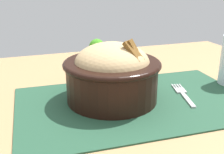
{
  "coord_description": "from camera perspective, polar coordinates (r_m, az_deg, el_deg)",
  "views": [
    {
      "loc": [
        -0.21,
        -0.47,
        0.99
      ],
      "look_at": [
        -0.04,
        0.05,
        0.79
      ],
      "focal_mm": 45.84,
      "sensor_mm": 36.0,
      "label": 1
    }
  ],
  "objects": [
    {
      "name": "fork",
      "position": [
        0.64,
        13.96,
        -3.27
      ],
      "size": [
        0.04,
        0.12,
        0.0
      ],
      "color": "#B5B5B5",
      "rests_on": "placemat"
    },
    {
      "name": "table",
      "position": [
        0.61,
        4.73,
        -13.19
      ],
      "size": [
        1.02,
        0.94,
        0.74
      ],
      "color": "#99754C",
      "rests_on": "ground_plane"
    },
    {
      "name": "bowl",
      "position": [
        0.58,
        -0.01,
        0.86
      ],
      "size": [
        0.2,
        0.2,
        0.13
      ],
      "color": "black",
      "rests_on": "placemat"
    },
    {
      "name": "placemat",
      "position": [
        0.59,
        4.68,
        -5.03
      ],
      "size": [
        0.49,
        0.31,
        0.0
      ],
      "primitive_type": "cube",
      "rotation": [
        0.0,
        0.0,
        -0.03
      ],
      "color": "#1E422D",
      "rests_on": "table"
    }
  ]
}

